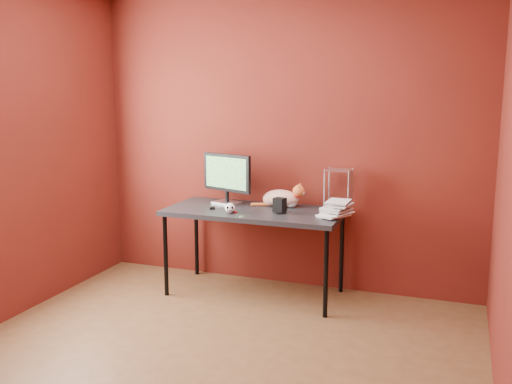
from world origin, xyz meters
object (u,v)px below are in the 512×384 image
(skull_mug, at_px, (230,208))
(book_stack, at_px, (329,126))
(monitor, at_px, (227,176))
(desk, at_px, (254,215))
(speaker, at_px, (280,206))
(cat, at_px, (282,198))

(skull_mug, bearing_deg, book_stack, -8.28)
(monitor, bearing_deg, desk, -8.13)
(monitor, height_order, speaker, monitor)
(desk, relative_size, speaker, 11.68)
(cat, bearing_deg, speaker, -72.39)
(cat, bearing_deg, skull_mug, -125.82)
(skull_mug, xyz_separation_m, speaker, (0.39, 0.15, 0.02))
(monitor, distance_m, speaker, 0.63)
(monitor, relative_size, skull_mug, 5.39)
(monitor, distance_m, cat, 0.53)
(desk, height_order, book_stack, book_stack)
(cat, bearing_deg, desk, -129.76)
(speaker, relative_size, book_stack, 0.09)
(desk, relative_size, monitor, 3.00)
(cat, xyz_separation_m, book_stack, (0.45, -0.19, 0.64))
(monitor, xyz_separation_m, skull_mug, (0.17, -0.35, -0.21))
(desk, distance_m, book_stack, 1.00)
(monitor, bearing_deg, skull_mug, -46.18)
(book_stack, bearing_deg, skull_mug, -164.87)
(monitor, xyz_separation_m, speaker, (0.56, -0.21, -0.19))
(cat, height_order, skull_mug, cat)
(speaker, bearing_deg, skull_mug, -146.10)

